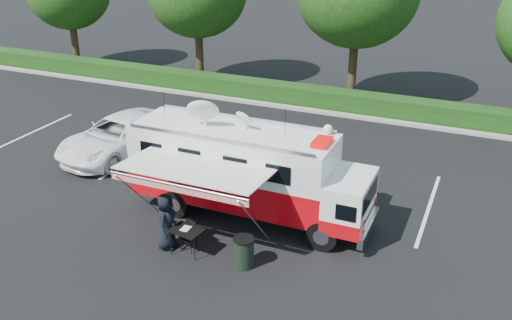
{
  "coord_description": "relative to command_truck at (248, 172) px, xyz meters",
  "views": [
    {
      "loc": [
        6.94,
        -15.42,
        9.72
      ],
      "look_at": [
        0.0,
        0.5,
        1.9
      ],
      "focal_mm": 40.0,
      "sensor_mm": 36.0,
      "label": 1
    }
  ],
  "objects": [
    {
      "name": "trash_bin",
      "position": [
        1.09,
        -2.73,
        -1.2
      ],
      "size": [
        0.64,
        0.64,
        0.95
      ],
      "color": "black",
      "rests_on": "ground_plane"
    },
    {
      "name": "folding_chair",
      "position": [
        -0.82,
        -2.51,
        -1.13
      ],
      "size": [
        0.56,
        0.6,
        0.92
      ],
      "color": "black",
      "rests_on": "ground_plane"
    },
    {
      "name": "back_border",
      "position": [
        1.21,
        12.9,
        3.33
      ],
      "size": [
        60.0,
        6.14,
        8.87
      ],
      "color": "#9E998E",
      "rests_on": "ground_plane"
    },
    {
      "name": "stall_lines",
      "position": [
        -0.43,
        3.0,
        -1.67
      ],
      "size": [
        24.12,
        5.5,
        0.01
      ],
      "color": "silver",
      "rests_on": "ground_plane"
    },
    {
      "name": "white_suv",
      "position": [
        -7.16,
        2.7,
        -1.67
      ],
      "size": [
        3.52,
        6.09,
        1.6
      ],
      "primitive_type": "imported",
      "rotation": [
        0.0,
        0.0,
        -0.16
      ],
      "color": "white",
      "rests_on": "ground_plane"
    },
    {
      "name": "person",
      "position": [
        -1.49,
        -2.75,
        -1.67
      ],
      "size": [
        0.76,
        1.0,
        1.83
      ],
      "primitive_type": "imported",
      "rotation": [
        0.0,
        0.0,
        1.79
      ],
      "color": "black",
      "rests_on": "ground_plane"
    },
    {
      "name": "awning",
      "position": [
        -0.73,
        -2.33,
        0.84
      ],
      "size": [
        4.44,
        2.32,
        2.69
      ],
      "color": "silver",
      "rests_on": "ground_plane"
    },
    {
      "name": "command_truck",
      "position": [
        0.0,
        0.0,
        0.0
      ],
      "size": [
        8.14,
        2.24,
        3.91
      ],
      "color": "black",
      "rests_on": "ground_plane"
    },
    {
      "name": "folding_table",
      "position": [
        -0.76,
        -2.81,
        -0.89
      ],
      "size": [
        1.06,
        0.82,
        0.83
      ],
      "color": "black",
      "rests_on": "ground_plane"
    },
    {
      "name": "ground_plane",
      "position": [
        0.07,
        0.0,
        -1.67
      ],
      "size": [
        120.0,
        120.0,
        0.0
      ],
      "primitive_type": "plane",
      "color": "black",
      "rests_on": "ground"
    }
  ]
}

